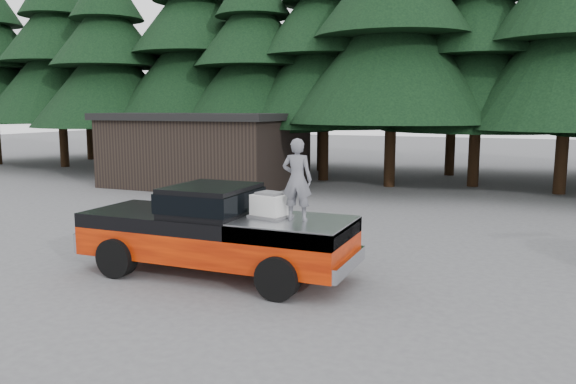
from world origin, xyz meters
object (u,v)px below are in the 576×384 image
at_px(pickup_truck, 216,244).
at_px(utility_building, 207,149).
at_px(man_on_bed, 297,180).
at_px(air_compressor, 270,206).

distance_m(pickup_truck, utility_building, 14.55).
bearing_deg(pickup_truck, man_on_bed, -0.01).
relative_size(air_compressor, utility_building, 0.08).
xyz_separation_m(pickup_truck, utility_building, (-7.55, 12.39, 1.00)).
height_order(air_compressor, utility_building, utility_building).
distance_m(man_on_bed, utility_building, 15.57).
height_order(pickup_truck, utility_building, utility_building).
xyz_separation_m(air_compressor, utility_building, (-8.80, 12.34, 0.11)).
relative_size(air_compressor, man_on_bed, 0.41).
bearing_deg(air_compressor, man_on_bed, 6.56).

